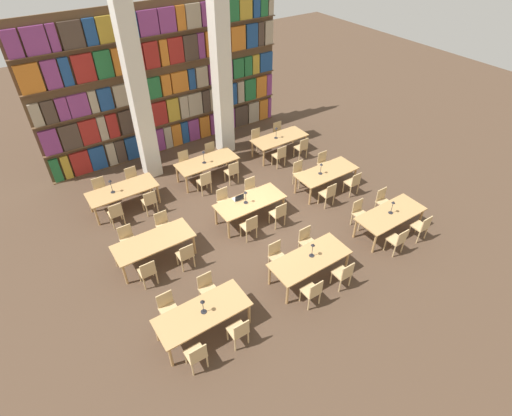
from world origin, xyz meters
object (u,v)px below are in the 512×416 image
(chair_3, at_px, (207,288))
(chair_29, at_px, (185,162))
(reading_table_2, at_px, (391,215))
(chair_16, at_px, (250,226))
(chair_1, at_px, (168,308))
(chair_13, at_px, (128,239))
(reading_table_3, at_px, (154,243))
(chair_14, at_px, (186,255))
(desk_lamp_2, at_px, (393,205))
(chair_8, at_px, (397,240))
(reading_table_5, at_px, (327,173))
(reading_table_0, at_px, (203,314))
(reading_table_6, at_px, (123,191))
(chair_27, at_px, (133,179))
(chair_31, at_px, (212,153))
(chair_7, at_px, (307,241))
(pillar_center, at_px, (222,77))
(chair_20, at_px, (328,194))
(chair_25, at_px, (101,189))
(chair_6, at_px, (343,274))
(desk_lamp_6, at_px, (204,155))
(chair_26, at_px, (150,201))
(chair_21, at_px, (300,172))
(chair_35, at_px, (279,132))
(chair_4, at_px, (312,292))
(desk_lamp_5, at_px, (111,184))
(chair_22, at_px, (353,182))
(chair_23, at_px, (324,163))
(reading_table_8, at_px, (280,139))
(desk_lamp_4, at_px, (321,167))
(chair_32, at_px, (280,155))
(chair_34, at_px, (302,147))
(desk_lamp_3, at_px, (246,195))
(chair_17, at_px, (224,200))
(chair_15, at_px, (163,225))
(chair_30, at_px, (232,171))
(chair_10, at_px, (421,226))
(reading_table_4, at_px, (250,203))
(chair_0, at_px, (197,355))
(desk_lamp_7, at_px, (276,131))
(desk_lamp_0, at_px, (203,304))
(chair_5, at_px, (277,256))
(chair_33, at_px, (257,139))
(pillar_left, at_px, (139,97))
(chair_28, at_px, (205,181))
(reading_table_1, at_px, (310,260))
(desk_lamp_1, at_px, (313,248))

(chair_3, relative_size, chair_29, 1.00)
(reading_table_2, xyz_separation_m, chair_16, (-3.70, 2.13, -0.18))
(chair_1, height_order, chair_13, same)
(chair_3, xyz_separation_m, reading_table_3, (-0.53, 2.13, 0.18))
(chair_14, bearing_deg, chair_1, -129.81)
(desk_lamp_2, bearing_deg, chair_8, -123.48)
(reading_table_5, bearing_deg, reading_table_0, -156.09)
(reading_table_5, relative_size, reading_table_6, 1.00)
(chair_27, bearing_deg, chair_31, 179.63)
(chair_7, relative_size, chair_16, 1.00)
(pillar_center, xyz_separation_m, chair_31, (-1.01, -0.71, -2.51))
(chair_20, distance_m, chair_25, 7.60)
(chair_6, height_order, desk_lamp_6, desk_lamp_6)
(desk_lamp_6, bearing_deg, chair_26, -163.96)
(desk_lamp_6, bearing_deg, chair_16, -96.04)
(chair_21, height_order, chair_35, same)
(chair_4, relative_size, chair_7, 1.00)
(desk_lamp_5, bearing_deg, chair_1, -94.11)
(chair_20, relative_size, chair_22, 1.00)
(chair_20, distance_m, chair_23, 1.89)
(chair_25, bearing_deg, reading_table_8, 173.05)
(chair_8, xyz_separation_m, desk_lamp_4, (0.16, 3.56, 0.53))
(chair_4, bearing_deg, chair_3, 143.67)
(reading_table_6, bearing_deg, chair_32, -8.22)
(reading_table_8, distance_m, chair_34, 0.93)
(reading_table_0, xyz_separation_m, desk_lamp_3, (3.05, 2.89, 0.37))
(chair_13, relative_size, chair_17, 1.00)
(chair_14, xyz_separation_m, chair_15, (0.00, 1.51, 0.00))
(chair_17, relative_size, chair_35, 1.00)
(reading_table_3, relative_size, chair_30, 2.47)
(chair_7, xyz_separation_m, chair_27, (-3.02, 5.78, 0.00))
(chair_10, distance_m, reading_table_6, 9.43)
(chair_10, relative_size, desk_lamp_2, 2.00)
(reading_table_4, relative_size, desk_lamp_5, 4.52)
(chair_0, bearing_deg, reading_table_6, 84.23)
(chair_30, distance_m, desk_lamp_7, 2.63)
(desk_lamp_0, height_order, reading_table_3, desk_lamp_0)
(chair_5, relative_size, chair_33, 1.00)
(chair_14, bearing_deg, chair_16, 0.34)
(chair_8, height_order, reading_table_8, chair_8)
(chair_6, height_order, chair_34, same)
(pillar_left, relative_size, chair_28, 6.69)
(pillar_left, bearing_deg, desk_lamp_3, -71.70)
(chair_17, relative_size, reading_table_8, 0.40)
(chair_0, bearing_deg, chair_4, -1.06)
(reading_table_0, distance_m, chair_17, 4.54)
(reading_table_1, distance_m, reading_table_6, 6.55)
(desk_lamp_1, xyz_separation_m, chair_29, (-0.58, 6.48, -0.55))
(pillar_center, height_order, chair_29, pillar_center)
(chair_8, bearing_deg, chair_26, 132.33)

